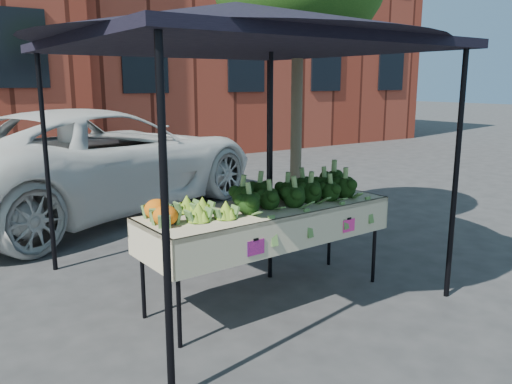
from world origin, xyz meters
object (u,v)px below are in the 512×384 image
street_tree (297,79)px  vehicle (89,21)px  canopy (237,150)px  table (268,253)px

street_tree → vehicle: bearing=117.0°
canopy → street_tree: (1.43, 0.84, 0.69)m
vehicle → table: bearing=159.9°
vehicle → street_tree: (1.55, -3.05, -0.86)m
canopy → vehicle: bearing=91.8°
canopy → vehicle: 4.18m
table → street_tree: street_tree is taller
table → street_tree: size_ratio=0.59×
table → canopy: 1.05m
table → canopy: canopy is taller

